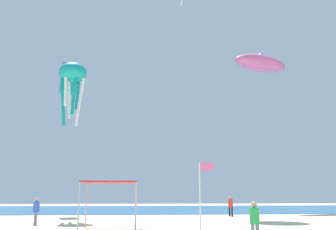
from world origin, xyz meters
name	(u,v)px	position (x,y,z in m)	size (l,w,h in m)	color
ocean_strip	(161,209)	(0.00, 29.78, 0.01)	(110.00, 25.05, 0.03)	#28608C
canopy_tent	(110,184)	(-4.31, 3.29, 2.39)	(2.91, 2.69, 2.54)	#B2B2B7
person_near_tent	(255,218)	(1.82, -2.53, 0.93)	(0.38, 0.38, 1.59)	slate
person_leftmost	(36,209)	(-9.14, 7.01, 0.96)	(0.39, 0.43, 1.64)	slate
person_central	(231,204)	(5.08, 14.42, 1.00)	(0.40, 0.41, 1.70)	black
banner_flag	(202,193)	(-0.21, -2.23, 1.93)	(0.61, 0.06, 3.14)	silver
kite_inflatable_pink	(261,63)	(11.83, 23.98, 17.47)	(7.59, 4.58, 2.89)	pink
kite_octopus_teal	(73,76)	(-8.33, 11.97, 11.37)	(3.09, 3.09, 5.26)	teal
kite_box_purple	(68,79)	(-10.14, 19.09, 13.36)	(1.85, 1.81, 2.99)	purple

